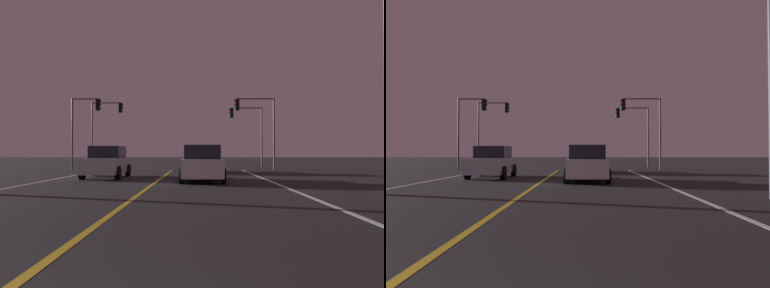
% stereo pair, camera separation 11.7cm
% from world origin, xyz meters
% --- Properties ---
extents(lane_edge_right, '(0.16, 33.25, 0.01)m').
position_xyz_m(lane_edge_right, '(5.35, 10.62, 0.00)').
color(lane_edge_right, silver).
rests_on(lane_edge_right, ground).
extents(lane_center_divider, '(0.16, 33.25, 0.01)m').
position_xyz_m(lane_center_divider, '(0.00, 10.62, 0.00)').
color(lane_center_divider, gold).
rests_on(lane_center_divider, ground).
extents(car_oncoming, '(2.02, 4.30, 1.70)m').
position_xyz_m(car_oncoming, '(-2.96, 18.85, 0.82)').
color(car_oncoming, black).
rests_on(car_oncoming, ground).
extents(car_ahead_far, '(2.02, 4.30, 1.70)m').
position_xyz_m(car_ahead_far, '(2.15, 24.09, 0.82)').
color(car_ahead_far, black).
rests_on(car_ahead_far, ground).
extents(car_lead_same_lane, '(2.02, 4.30, 1.70)m').
position_xyz_m(car_lead_same_lane, '(2.12, 16.25, 0.82)').
color(car_lead_same_lane, black).
rests_on(car_lead_same_lane, ground).
extents(traffic_light_near_right, '(3.15, 0.36, 5.56)m').
position_xyz_m(traffic_light_near_right, '(6.38, 27.75, 4.12)').
color(traffic_light_near_right, '#4C4C51').
rests_on(traffic_light_near_right, ground).
extents(traffic_light_near_left, '(2.33, 0.36, 5.58)m').
position_xyz_m(traffic_light_near_left, '(-6.80, 27.75, 4.09)').
color(traffic_light_near_left, '#4C4C51').
rests_on(traffic_light_near_left, ground).
extents(traffic_light_far_right, '(3.08, 0.36, 5.49)m').
position_xyz_m(traffic_light_far_right, '(6.41, 33.25, 4.08)').
color(traffic_light_far_right, '#4C4C51').
rests_on(traffic_light_far_right, ground).
extents(traffic_light_far_left, '(2.97, 0.36, 6.00)m').
position_xyz_m(traffic_light_far_left, '(-6.52, 33.25, 4.41)').
color(traffic_light_far_left, '#4C4C51').
rests_on(traffic_light_far_left, ground).
extents(street_lamp_right_near, '(2.51, 0.44, 8.00)m').
position_xyz_m(street_lamp_right_near, '(6.92, 9.82, 5.10)').
color(street_lamp_right_near, '#4C4C51').
rests_on(street_lamp_right_near, ground).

